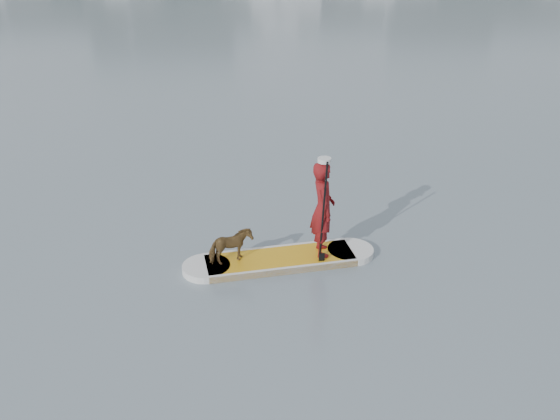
{
  "coord_description": "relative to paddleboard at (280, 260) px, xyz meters",
  "views": [
    {
      "loc": [
        1.2,
        -11.24,
        5.46
      ],
      "look_at": [
        1.28,
        -2.15,
        1.0
      ],
      "focal_mm": 40.0,
      "sensor_mm": 36.0,
      "label": 1
    }
  ],
  "objects": [
    {
      "name": "paddler",
      "position": [
        0.71,
        0.15,
        0.89
      ],
      "size": [
        0.45,
        0.64,
        1.65
      ],
      "primitive_type": "imported",
      "rotation": [
        0.0,
        0.0,
        1.66
      ],
      "color": "maroon",
      "rests_on": "paddleboard"
    },
    {
      "name": "paddle",
      "position": [
        0.69,
        -0.14,
        0.74
      ],
      "size": [
        0.1,
        0.3,
        2.0
      ],
      "rotation": [
        0.0,
        0.0,
        0.21
      ],
      "color": "black",
      "rests_on": "ground"
    },
    {
      "name": "white_cap",
      "position": [
        0.71,
        0.15,
        1.75
      ],
      "size": [
        0.22,
        0.22,
        0.07
      ],
      "primitive_type": "cylinder",
      "color": "silver",
      "rests_on": "paddler"
    },
    {
      "name": "paddleboard",
      "position": [
        0.0,
        0.0,
        0.0
      ],
      "size": [
        3.25,
        1.32,
        0.12
      ],
      "rotation": [
        0.0,
        0.0,
        0.21
      ],
      "color": "gold",
      "rests_on": "ground"
    },
    {
      "name": "dog",
      "position": [
        -0.81,
        -0.17,
        0.36
      ],
      "size": [
        0.78,
        0.61,
        0.6
      ],
      "primitive_type": "imported",
      "rotation": [
        0.0,
        0.0,
        2.03
      ],
      "color": "#51361B",
      "rests_on": "paddleboard"
    },
    {
      "name": "ground",
      "position": [
        -1.28,
        2.15,
        -0.06
      ],
      "size": [
        140.0,
        140.0,
        0.0
      ],
      "primitive_type": "plane",
      "color": "slate",
      "rests_on": "ground"
    }
  ]
}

